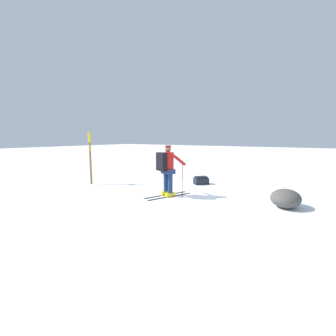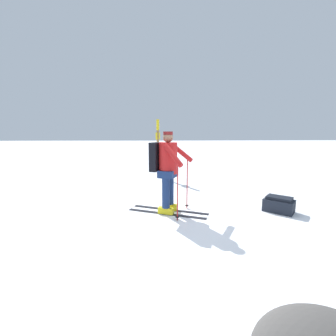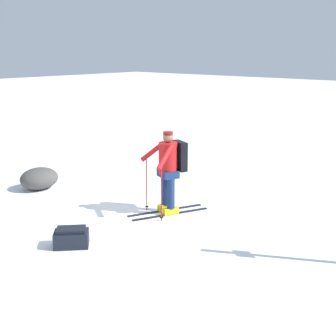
% 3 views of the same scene
% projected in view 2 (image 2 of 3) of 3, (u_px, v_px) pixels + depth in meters
% --- Properties ---
extents(ground_plane, '(80.00, 80.00, 0.00)m').
position_uv_depth(ground_plane, '(191.00, 220.00, 4.10)').
color(ground_plane, white).
extents(skier, '(1.59, 1.01, 1.59)m').
position_uv_depth(skier, '(166.00, 166.00, 4.36)').
color(skier, black).
rests_on(skier, ground_plane).
extents(dropped_backpack, '(0.64, 0.64, 0.31)m').
position_uv_depth(dropped_backpack, '(279.00, 205.00, 4.50)').
color(dropped_backpack, black).
rests_on(dropped_backpack, ground_plane).
extents(trail_marker, '(0.16, 0.21, 2.02)m').
position_uv_depth(trail_marker, '(158.00, 144.00, 7.81)').
color(trail_marker, olive).
rests_on(trail_marker, ground_plane).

